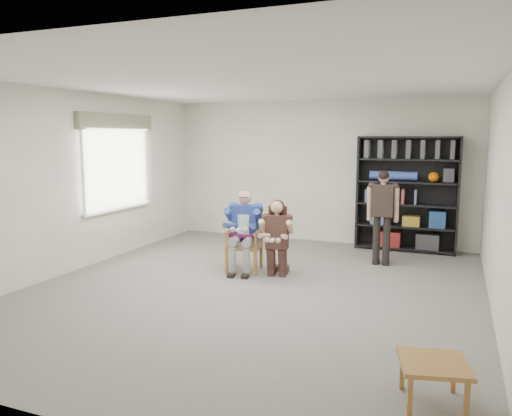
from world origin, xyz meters
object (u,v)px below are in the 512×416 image
at_px(kneeling_woman, 277,239).
at_px(side_table, 433,383).
at_px(armchair, 244,240).
at_px(standing_man, 382,218).
at_px(seated_man, 244,231).
at_px(bookshelf, 407,194).

bearing_deg(kneeling_woman, side_table, -60.38).
relative_size(armchair, kneeling_woman, 0.84).
height_order(kneeling_woman, standing_man, standing_man).
xyz_separation_m(kneeling_woman, standing_man, (1.36, 1.30, 0.20)).
distance_m(seated_man, kneeling_woman, 0.59).
height_order(bookshelf, standing_man, bookshelf).
distance_m(bookshelf, side_table, 5.61).
relative_size(bookshelf, standing_man, 1.35).
relative_size(armchair, bookshelf, 0.47).
height_order(bookshelf, side_table, bookshelf).
xyz_separation_m(kneeling_woman, bookshelf, (1.62, 2.56, 0.47)).
xyz_separation_m(seated_man, bookshelf, (2.20, 2.44, 0.41)).
xyz_separation_m(armchair, bookshelf, (2.20, 2.44, 0.56)).
distance_m(armchair, seated_man, 0.15).
relative_size(kneeling_woman, bookshelf, 0.55).
height_order(armchair, bookshelf, bookshelf).
xyz_separation_m(seated_man, standing_man, (1.94, 1.18, 0.14)).
relative_size(seated_man, bookshelf, 0.61).
bearing_deg(seated_man, side_table, -55.26).
distance_m(seated_man, side_table, 4.26).
height_order(armchair, side_table, armchair).
distance_m(armchair, kneeling_woman, 0.60).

